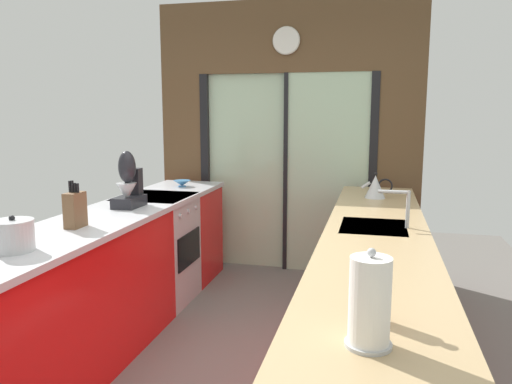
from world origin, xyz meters
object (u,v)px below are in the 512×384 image
oven_range (157,249)px  stock_pot (13,236)px  knife_block (75,209)px  stand_mixer (129,186)px  mixing_bowl_far (182,183)px  kettle (376,186)px  soap_bottle (370,292)px  paper_towel_roll (370,303)px

oven_range → stock_pot: bearing=-89.4°
knife_block → stand_mixer: (0.00, 0.68, 0.05)m
stock_pot → mixing_bowl_far: bearing=90.0°
knife_block → kettle: 2.34m
stand_mixer → soap_bottle: (1.78, -1.65, -0.06)m
knife_block → kettle: bearing=40.4°
stock_pot → oven_range: bearing=90.6°
kettle → soap_bottle: bearing=-90.1°
paper_towel_roll → kettle: bearing=90.0°
oven_range → stock_pot: stock_pot is taller
oven_range → knife_block: bearing=-89.1°
stand_mixer → soap_bottle: stand_mixer is taller
oven_range → soap_bottle: (1.80, -2.14, 0.56)m
kettle → paper_towel_roll: bearing=-90.0°
mixing_bowl_far → paper_towel_roll: bearing=-58.4°
mixing_bowl_far → stock_pot: (0.00, -2.26, 0.05)m
kettle → knife_block: bearing=-139.6°
mixing_bowl_far → stock_pot: size_ratio=0.78×
knife_block → stock_pot: knife_block is taller
kettle → paper_towel_roll: size_ratio=0.83×
oven_range → mixing_bowl_far: mixing_bowl_far is taller
mixing_bowl_far → stock_pot: stock_pot is taller
knife_block → soap_bottle: bearing=-28.6°
knife_block → stock_pot: (0.00, -0.54, -0.03)m
stock_pot → paper_towel_roll: size_ratio=0.68×
stand_mixer → paper_towel_roll: size_ratio=1.36×
soap_bottle → oven_range: bearing=130.0°
kettle → soap_bottle: soap_bottle is taller
mixing_bowl_far → stand_mixer: stand_mixer is taller
mixing_bowl_far → kettle: size_ratio=0.64×
stock_pot → kettle: bearing=49.1°
stock_pot → kettle: size_ratio=0.82×
mixing_bowl_far → knife_block: (-0.00, -1.72, 0.08)m
oven_range → soap_bottle: soap_bottle is taller
oven_range → paper_towel_roll: size_ratio=2.98×
kettle → stand_mixer: bearing=-154.9°
knife_block → stand_mixer: stand_mixer is taller
oven_range → knife_block: 1.30m
mixing_bowl_far → paper_towel_roll: size_ratio=0.52×
kettle → soap_bottle: size_ratio=1.08×
kettle → paper_towel_roll: paper_towel_roll is taller
mixing_bowl_far → kettle: bearing=-6.5°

